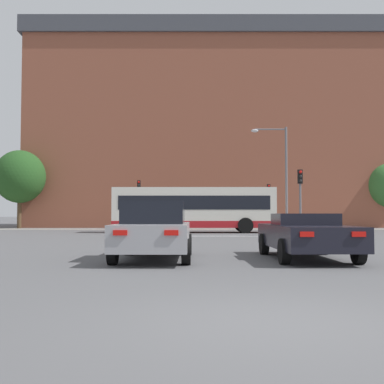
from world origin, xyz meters
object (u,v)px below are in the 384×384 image
object	(u,v)px
car_saloon_left	(154,230)
traffic_light_far_right	(268,199)
traffic_light_far_left	(139,196)
traffic_light_near_right	(300,191)
street_lamp_junction	(280,167)
car_roadster_right	(306,235)
pedestrian_walking_west	(162,217)
bus_crossing_lead	(194,209)
pedestrian_walking_east	(118,217)
pedestrian_waiting	(165,216)

from	to	relation	value
car_saloon_left	traffic_light_far_right	xyz separation A→B (m)	(7.22, 25.58, 1.69)
traffic_light_far_left	traffic_light_near_right	bearing A→B (deg)	-48.22
traffic_light_near_right	street_lamp_junction	world-z (taller)	street_lamp_junction
car_roadster_right	pedestrian_walking_west	xyz separation A→B (m)	(-5.52, 25.49, 0.34)
traffic_light_far_left	bus_crossing_lead	bearing A→B (deg)	-56.99
car_saloon_left	pedestrian_walking_east	distance (m)	27.24
bus_crossing_lead	traffic_light_far_right	bearing A→B (deg)	-42.31
bus_crossing_lead	traffic_light_far_right	distance (m)	9.04
traffic_light_near_right	traffic_light_far_left	xyz separation A→B (m)	(-10.46, 11.71, 0.13)
street_lamp_junction	bus_crossing_lead	bearing A→B (deg)	-175.10
traffic_light_near_right	traffic_light_far_right	world-z (taller)	traffic_light_near_right
car_roadster_right	traffic_light_far_left	bearing A→B (deg)	105.08
pedestrian_walking_east	car_saloon_left	bearing A→B (deg)	72.95
bus_crossing_lead	pedestrian_walking_west	world-z (taller)	bus_crossing_lead
traffic_light_far_left	pedestrian_waiting	bearing A→B (deg)	10.77
pedestrian_waiting	street_lamp_junction	bearing A→B (deg)	163.07
bus_crossing_lead	pedestrian_waiting	size ratio (longest dim) A/B	6.06
car_saloon_left	pedestrian_walking_west	bearing A→B (deg)	93.39
car_roadster_right	traffic_light_far_right	size ratio (longest dim) A/B	1.31
pedestrian_waiting	pedestrian_walking_west	distance (m)	0.59
car_roadster_right	street_lamp_junction	bearing A→B (deg)	80.46
pedestrian_walking_east	traffic_light_far_left	bearing A→B (deg)	123.07
pedestrian_walking_west	car_saloon_left	bearing A→B (deg)	118.03
car_roadster_right	traffic_light_near_right	bearing A→B (deg)	76.66
bus_crossing_lead	traffic_light_far_right	xyz separation A→B (m)	(6.06, 6.65, 0.89)
traffic_light_near_right	pedestrian_walking_west	bearing A→B (deg)	126.33
traffic_light_near_right	pedestrian_walking_east	distance (m)	17.70
traffic_light_far_right	pedestrian_waiting	distance (m)	8.49
pedestrian_walking_east	car_roadster_right	bearing A→B (deg)	81.39
car_roadster_right	traffic_light_near_right	distance (m)	14.35
car_saloon_left	car_roadster_right	world-z (taller)	car_saloon_left
pedestrian_walking_east	pedestrian_walking_west	bearing A→B (deg)	135.54
car_saloon_left	pedestrian_walking_west	world-z (taller)	pedestrian_walking_west
traffic_light_far_left	pedestrian_walking_east	xyz separation A→B (m)	(-1.77, 0.99, -1.67)
traffic_light_far_right	pedestrian_walking_east	size ratio (longest dim) A/B	2.13
street_lamp_junction	pedestrian_walking_east	distance (m)	14.53
car_saloon_left	traffic_light_far_left	bearing A→B (deg)	97.66
pedestrian_waiting	pedestrian_walking_east	bearing A→B (deg)	14.56
street_lamp_junction	car_saloon_left	bearing A→B (deg)	-109.84
pedestrian_waiting	traffic_light_far_right	bearing A→B (deg)	-161.37
bus_crossing_lead	pedestrian_walking_west	bearing A→B (deg)	20.44
bus_crossing_lead	street_lamp_junction	xyz separation A→B (m)	(5.85, 0.50, 2.83)
car_roadster_right	pedestrian_waiting	size ratio (longest dim) A/B	2.73
car_saloon_left	traffic_light_far_left	xyz separation A→B (m)	(-3.29, 25.78, 1.89)
bus_crossing_lead	pedestrian_waiting	world-z (taller)	bus_crossing_lead
street_lamp_junction	pedestrian_walking_east	xyz separation A→B (m)	(-12.07, 7.34, -3.41)
traffic_light_far_right	street_lamp_junction	xyz separation A→B (m)	(-0.21, -6.15, 1.94)
car_roadster_right	traffic_light_near_right	world-z (taller)	traffic_light_near_right
traffic_light_near_right	pedestrian_walking_west	xyz separation A→B (m)	(-8.52, 11.58, -1.55)
traffic_light_far_left	traffic_light_far_right	bearing A→B (deg)	-1.11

